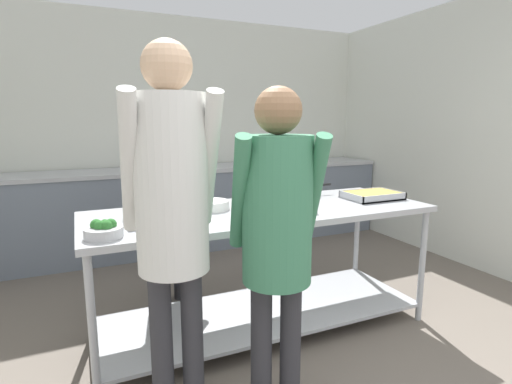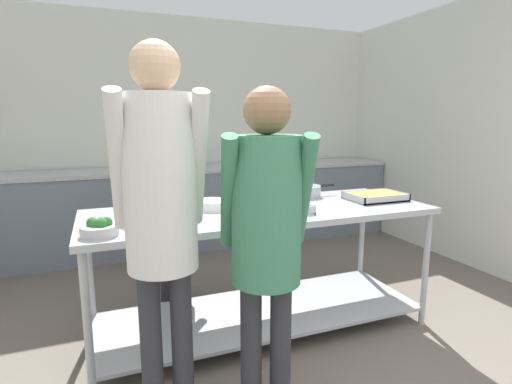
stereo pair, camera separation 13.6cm
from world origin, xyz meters
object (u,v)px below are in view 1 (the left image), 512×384
object	(u,v)px
serving_tray_greens	(372,195)
guest_serving_left	(277,224)
sauce_pan	(303,190)
serving_tray_roast	(162,217)
serving_tray_vegetables	(276,208)
water_bottle	(194,156)
guest_serving_right	(172,202)
cook_behind_counter	(168,177)
plate_stack	(212,205)
broccoli_bowl	(104,230)

from	to	relation	value
serving_tray_greens	guest_serving_left	xyz separation A→B (m)	(-1.24, -0.81, 0.11)
serving_tray_greens	sauce_pan	bearing A→B (deg)	143.97
serving_tray_greens	guest_serving_left	world-z (taller)	guest_serving_left
serving_tray_roast	serving_tray_vegetables	distance (m)	0.74
sauce_pan	water_bottle	distance (m)	1.89
guest_serving_left	guest_serving_right	xyz separation A→B (m)	(-0.45, 0.10, 0.12)
serving_tray_greens	guest_serving_left	distance (m)	1.48
serving_tray_roast	guest_serving_right	bearing A→B (deg)	-97.08
serving_tray_roast	guest_serving_left	bearing A→B (deg)	-64.64
sauce_pan	cook_behind_counter	xyz separation A→B (m)	(-0.98, 0.42, 0.11)
serving_tray_roast	serving_tray_greens	distance (m)	1.61
serving_tray_roast	sauce_pan	size ratio (longest dim) A/B	1.11
guest_serving_left	plate_stack	bearing A→B (deg)	90.12
serving_tray_roast	guest_serving_right	size ratio (longest dim) A/B	0.23
broccoli_bowl	sauce_pan	world-z (taller)	broccoli_bowl
broccoli_bowl	serving_tray_roast	bearing A→B (deg)	32.07
guest_serving_right	broccoli_bowl	bearing A→B (deg)	119.32
cook_behind_counter	water_bottle	xyz separation A→B (m)	(0.61, 1.43, 0.03)
plate_stack	serving_tray_greens	size ratio (longest dim) A/B	0.59
sauce_pan	cook_behind_counter	world-z (taller)	cook_behind_counter
guest_serving_right	water_bottle	bearing A→B (deg)	72.75
serving_tray_greens	broccoli_bowl	bearing A→B (deg)	-172.85
broccoli_bowl	cook_behind_counter	size ratio (longest dim) A/B	0.12
serving_tray_roast	serving_tray_greens	bearing A→B (deg)	1.06
serving_tray_vegetables	plate_stack	bearing A→B (deg)	147.07
guest_serving_left	water_bottle	bearing A→B (deg)	81.64
broccoli_bowl	serving_tray_greens	world-z (taller)	broccoli_bowl
cook_behind_counter	serving_tray_roast	bearing A→B (deg)	-104.59
plate_stack	guest_serving_left	distance (m)	0.97
plate_stack	water_bottle	size ratio (longest dim) A/B	0.92
broccoli_bowl	guest_serving_left	world-z (taller)	guest_serving_left
broccoli_bowl	plate_stack	bearing A→B (deg)	29.32
plate_stack	guest_serving_left	size ratio (longest dim) A/B	0.15
broccoli_bowl	cook_behind_counter	distance (m)	1.12
guest_serving_left	guest_serving_right	bearing A→B (deg)	167.14
serving_tray_roast	guest_serving_left	distance (m)	0.87
water_bottle	cook_behind_counter	bearing A→B (deg)	-113.05
serving_tray_roast	cook_behind_counter	distance (m)	0.79
guest_serving_left	serving_tray_roast	bearing A→B (deg)	115.36
plate_stack	guest_serving_left	world-z (taller)	guest_serving_left
serving_tray_vegetables	sauce_pan	distance (m)	0.59
plate_stack	serving_tray_greens	distance (m)	1.25
broccoli_bowl	water_bottle	bearing A→B (deg)	64.45
serving_tray_vegetables	guest_serving_left	xyz separation A→B (m)	(-0.37, -0.72, 0.11)
cook_behind_counter	water_bottle	distance (m)	1.55
sauce_pan	guest_serving_left	distance (m)	1.38
serving_tray_vegetables	serving_tray_greens	size ratio (longest dim) A/B	1.04
broccoli_bowl	cook_behind_counter	bearing A→B (deg)	60.96
serving_tray_greens	guest_serving_right	world-z (taller)	guest_serving_right
sauce_pan	cook_behind_counter	size ratio (longest dim) A/B	0.23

